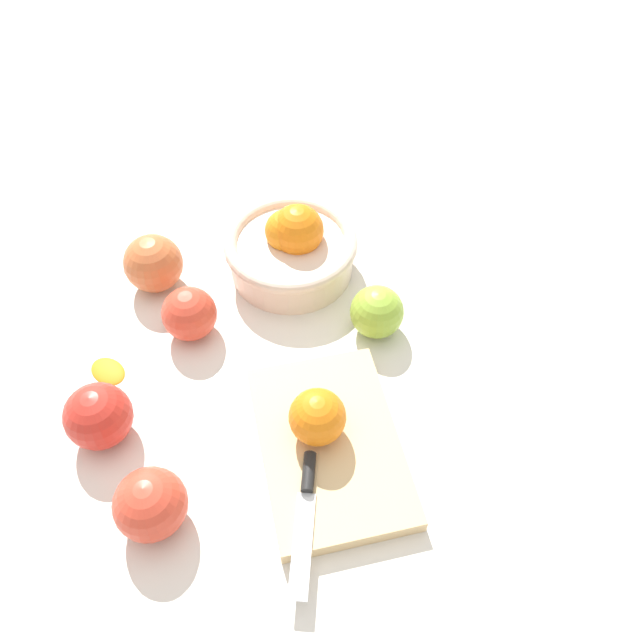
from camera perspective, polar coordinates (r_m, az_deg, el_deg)
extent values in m
plane|color=silver|center=(0.82, -6.46, -4.48)|extent=(2.40, 2.40, 0.00)
cylinder|color=beige|center=(0.90, -2.61, 5.82)|extent=(0.18, 0.18, 0.05)
torus|color=beige|center=(0.88, -2.67, 7.03)|extent=(0.19, 0.19, 0.02)
sphere|color=orange|center=(0.88, -3.08, 8.08)|extent=(0.06, 0.06, 0.06)
sphere|color=orange|center=(0.88, -2.04, 8.15)|extent=(0.07, 0.07, 0.07)
cube|color=#DBB77F|center=(0.74, 0.89, -11.30)|extent=(0.24, 0.17, 0.02)
sphere|color=orange|center=(0.71, -0.24, -8.79)|extent=(0.07, 0.07, 0.07)
cube|color=silver|center=(0.68, -1.61, -19.69)|extent=(0.11, 0.05, 0.00)
cylinder|color=black|center=(0.71, -1.04, -13.63)|extent=(0.05, 0.02, 0.01)
sphere|color=#CC6638|center=(0.90, -14.88, 4.98)|extent=(0.08, 0.08, 0.08)
sphere|color=red|center=(0.77, -19.46, -8.22)|extent=(0.08, 0.08, 0.08)
sphere|color=#D6422D|center=(0.84, -11.76, 0.55)|extent=(0.07, 0.07, 0.07)
sphere|color=#D6422D|center=(0.70, -15.11, -15.83)|extent=(0.08, 0.08, 0.08)
sphere|color=#8EB738|center=(0.83, 5.18, 0.74)|extent=(0.07, 0.07, 0.07)
ellipsoid|color=orange|center=(0.85, -18.73, -4.30)|extent=(0.06, 0.06, 0.01)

